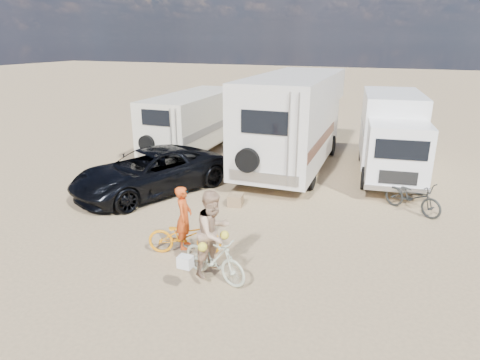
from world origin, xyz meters
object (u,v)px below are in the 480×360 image
at_px(rv_main, 294,122).
at_px(bike_woman, 214,258).
at_px(dark_suv, 150,172).
at_px(crate, 235,200).
at_px(rider_woman, 214,240).
at_px(rv_left, 194,123).
at_px(bike_man, 185,236).
at_px(cooler, 177,186).
at_px(box_truck, 392,137).
at_px(bike_parked, 413,197).
at_px(rider_man, 184,224).

relative_size(rv_main, bike_woman, 4.67).
relative_size(dark_suv, crate, 11.74).
xyz_separation_m(bike_woman, rider_woman, (0.00, 0.00, 0.43)).
bearing_deg(rv_left, bike_man, -65.39).
bearing_deg(dark_suv, crate, 24.30).
distance_m(rv_left, dark_suv, 5.51).
bearing_deg(bike_man, rider_woman, -141.17).
relative_size(cooler, crate, 1.36).
xyz_separation_m(dark_suv, rider_woman, (4.35, -4.07, 0.20)).
xyz_separation_m(box_truck, bike_woman, (-3.00, -9.09, -1.00)).
distance_m(bike_woman, bike_parked, 6.84).
xyz_separation_m(rider_man, bike_parked, (5.07, 4.85, -0.29)).
distance_m(dark_suv, cooler, 1.03).
bearing_deg(box_truck, crate, -137.96).
distance_m(box_truck, bike_man, 9.37).
xyz_separation_m(box_truck, cooler, (-6.48, -4.77, -1.27)).
bearing_deg(cooler, rider_woman, -48.54).
bearing_deg(crate, cooler, 173.52).
bearing_deg(cooler, rv_left, 114.53).
xyz_separation_m(rider_man, rider_woman, (1.15, -0.76, 0.16)).
distance_m(rv_main, crate, 5.00).
relative_size(bike_woman, rider_man, 1.09).
bearing_deg(rider_man, crate, -16.56).
distance_m(rider_man, bike_parked, 7.02).
height_order(bike_woman, bike_parked, bike_woman).
xyz_separation_m(bike_parked, cooler, (-7.40, -1.29, -0.24)).
height_order(rv_left, dark_suv, rv_left).
bearing_deg(rider_man, bike_woman, -141.17).
bearing_deg(dark_suv, rider_woman, -18.66).
distance_m(bike_man, rider_man, 0.30).
relative_size(dark_suv, rider_man, 3.41).
height_order(box_truck, rider_man, box_truck).
bearing_deg(bike_woman, box_truck, -2.11).
bearing_deg(rider_woman, rv_main, 20.67).
relative_size(rv_left, bike_parked, 3.45).
xyz_separation_m(box_truck, bike_parked, (0.91, -3.49, -1.02)).
xyz_separation_m(dark_suv, bike_man, (3.20, -3.31, -0.26)).
relative_size(bike_woman, crate, 3.76).
distance_m(rv_main, rider_man, 8.08).
bearing_deg(rider_woman, box_truck, -2.11).
height_order(bike_woman, cooler, bike_woman).
bearing_deg(box_truck, rider_man, -124.46).
bearing_deg(rv_main, dark_suv, -129.90).
xyz_separation_m(cooler, crate, (2.26, -0.26, -0.07)).
distance_m(rv_main, rider_woman, 8.83).
distance_m(box_truck, bike_woman, 9.63).
distance_m(rv_left, crate, 6.98).
relative_size(rv_left, box_truck, 1.05).
xyz_separation_m(bike_woman, rider_man, (-1.15, 0.76, 0.27)).
relative_size(dark_suv, bike_woman, 3.13).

